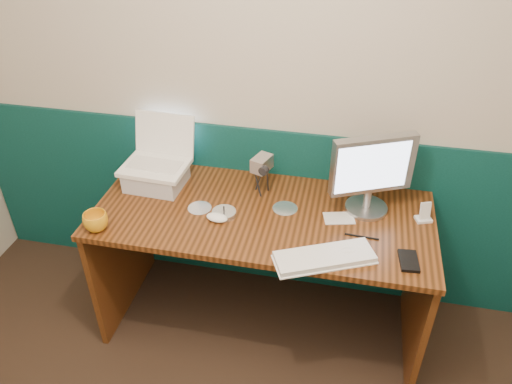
% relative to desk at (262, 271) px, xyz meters
% --- Properties ---
extents(back_wall, '(3.50, 0.04, 2.50)m').
position_rel_desk_xyz_m(back_wall, '(-0.01, 0.37, 0.88)').
color(back_wall, '#BFB4A2').
rests_on(back_wall, ground).
extents(wainscot, '(3.48, 0.02, 1.00)m').
position_rel_desk_xyz_m(wainscot, '(-0.01, 0.36, 0.12)').
color(wainscot, '#07312F').
rests_on(wainscot, ground).
extents(desk, '(1.60, 0.70, 0.75)m').
position_rel_desk_xyz_m(desk, '(0.00, 0.00, 0.00)').
color(desk, '#321A09').
rests_on(desk, ground).
extents(laptop_riser, '(0.29, 0.25, 0.10)m').
position_rel_desk_xyz_m(laptop_riser, '(-0.58, 0.12, 0.42)').
color(laptop_riser, silver).
rests_on(laptop_riser, desk).
extents(laptop, '(0.33, 0.26, 0.26)m').
position_rel_desk_xyz_m(laptop, '(-0.58, 0.12, 0.60)').
color(laptop, white).
rests_on(laptop, laptop_riser).
extents(monitor, '(0.40, 0.26, 0.39)m').
position_rel_desk_xyz_m(monitor, '(0.48, 0.13, 0.57)').
color(monitor, '#A2A3A7').
rests_on(monitor, desk).
extents(keyboard, '(0.43, 0.30, 0.02)m').
position_rel_desk_xyz_m(keyboard, '(0.32, -0.27, 0.39)').
color(keyboard, white).
rests_on(keyboard, desk).
extents(mouse_right, '(0.11, 0.09, 0.03)m').
position_rel_desk_xyz_m(mouse_right, '(0.41, -0.22, 0.39)').
color(mouse_right, white).
rests_on(mouse_right, desk).
extents(mouse_left, '(0.11, 0.08, 0.03)m').
position_rel_desk_xyz_m(mouse_left, '(-0.19, -0.10, 0.39)').
color(mouse_left, white).
rests_on(mouse_left, desk).
extents(mug, '(0.12, 0.12, 0.09)m').
position_rel_desk_xyz_m(mug, '(-0.71, -0.28, 0.42)').
color(mug, orange).
rests_on(mug, desk).
extents(camcorder, '(0.12, 0.15, 0.19)m').
position_rel_desk_xyz_m(camcorder, '(-0.04, 0.17, 0.47)').
color(camcorder, silver).
rests_on(camcorder, desk).
extents(cd_spindle, '(0.11, 0.11, 0.02)m').
position_rel_desk_xyz_m(cd_spindle, '(-0.17, -0.06, 0.39)').
color(cd_spindle, silver).
rests_on(cd_spindle, desk).
extents(cd_loose_a, '(0.11, 0.11, 0.00)m').
position_rel_desk_xyz_m(cd_loose_a, '(-0.30, -0.03, 0.38)').
color(cd_loose_a, silver).
rests_on(cd_loose_a, desk).
extents(cd_loose_b, '(0.12, 0.12, 0.00)m').
position_rel_desk_xyz_m(cd_loose_b, '(0.10, 0.06, 0.38)').
color(cd_loose_b, silver).
rests_on(cd_loose_b, desk).
extents(pen, '(0.15, 0.02, 0.01)m').
position_rel_desk_xyz_m(pen, '(0.47, -0.09, 0.38)').
color(pen, black).
rests_on(pen, desk).
extents(papers, '(0.16, 0.12, 0.00)m').
position_rel_desk_xyz_m(papers, '(0.36, 0.03, 0.38)').
color(papers, silver).
rests_on(papers, desk).
extents(dock, '(0.08, 0.07, 0.01)m').
position_rel_desk_xyz_m(dock, '(0.74, 0.10, 0.38)').
color(dock, silver).
rests_on(dock, desk).
extents(music_player, '(0.05, 0.04, 0.08)m').
position_rel_desk_xyz_m(music_player, '(0.74, 0.10, 0.43)').
color(music_player, silver).
rests_on(music_player, dock).
extents(pda, '(0.09, 0.14, 0.02)m').
position_rel_desk_xyz_m(pda, '(0.66, -0.21, 0.38)').
color(pda, black).
rests_on(pda, desk).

